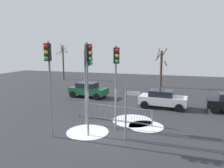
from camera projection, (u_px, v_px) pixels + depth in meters
The scene contains 14 objects.
ground_plane at pixel (103, 132), 12.42m from camera, with size 60.00×60.00×0.00m, color #2D2D33.
traffic_light_mid_right at pixel (49, 69), 11.03m from camera, with size 0.37×0.56×5.19m.
traffic_light_mid_left at pixel (116, 70), 12.15m from camera, with size 0.40×0.53×4.99m.
traffic_light_rear_right at pixel (87, 70), 13.16m from camera, with size 0.57×0.33×4.78m.
traffic_light_rear_left at pixel (88, 69), 11.25m from camera, with size 0.49×0.44×5.15m.
direction_sign_post at pixel (127, 110), 11.24m from camera, with size 0.79×0.09×2.89m.
pedestrian_guard_railing at pixel (113, 113), 14.25m from camera, with size 5.39×0.61×1.07m.
car_white_near at pixel (162, 99), 17.58m from camera, with size 3.90×2.12×1.47m.
car_green_trailing at pixel (88, 90), 21.54m from camera, with size 3.96×2.26×1.47m.
bare_tree_centre at pixel (161, 67), 26.99m from camera, with size 1.49×1.47×4.98m.
bare_tree_right at pixel (63, 61), 34.34m from camera, with size 1.98×1.72×5.71m.
snow_patch_kerb at pixel (146, 126), 13.37m from camera, with size 2.19×2.19×0.01m, color white.
snow_patch_island at pixel (88, 132), 12.48m from camera, with size 2.47×2.47×0.01m, color silver.
snow_patch_verge at pixel (133, 121), 14.45m from camera, with size 2.72×2.72×0.01m, color white.
Camera 1 is at (4.10, -11.08, 4.78)m, focal length 34.12 mm.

